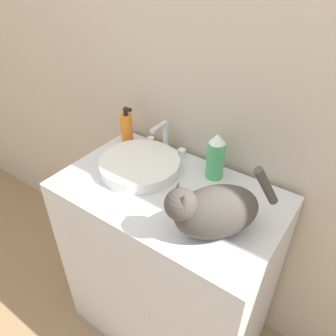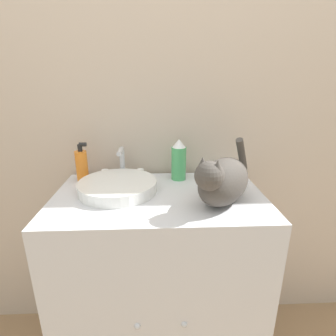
% 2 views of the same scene
% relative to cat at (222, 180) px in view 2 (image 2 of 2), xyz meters
% --- Properties ---
extents(wall_back, '(6.00, 0.05, 2.50)m').
position_rel_cat_xyz_m(wall_back, '(-0.23, 0.38, 0.28)').
color(wall_back, '#C6B29E').
rests_on(wall_back, ground_plane).
extents(vanity_cabinet, '(0.83, 0.51, 0.87)m').
position_rel_cat_xyz_m(vanity_cabinet, '(-0.23, 0.09, -0.53)').
color(vanity_cabinet, silver).
rests_on(vanity_cabinet, ground_plane).
extents(sink_basin, '(0.32, 0.32, 0.05)m').
position_rel_cat_xyz_m(sink_basin, '(-0.39, 0.13, -0.07)').
color(sink_basin, white).
rests_on(sink_basin, vanity_cabinet).
extents(faucet, '(0.20, 0.11, 0.15)m').
position_rel_cat_xyz_m(faucet, '(-0.39, 0.29, -0.03)').
color(faucet, silver).
rests_on(faucet, vanity_cabinet).
extents(cat, '(0.28, 0.32, 0.22)m').
position_rel_cat_xyz_m(cat, '(0.00, 0.00, 0.00)').
color(cat, '#47423D').
rests_on(cat, vanity_cabinet).
extents(soap_bottle, '(0.05, 0.05, 0.18)m').
position_rel_cat_xyz_m(soap_bottle, '(-0.56, 0.26, -0.02)').
color(soap_bottle, orange).
rests_on(soap_bottle, vanity_cabinet).
extents(spray_bottle, '(0.07, 0.07, 0.19)m').
position_rel_cat_xyz_m(spray_bottle, '(-0.13, 0.26, -0.00)').
color(spray_bottle, '#4CB266').
rests_on(spray_bottle, vanity_cabinet).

